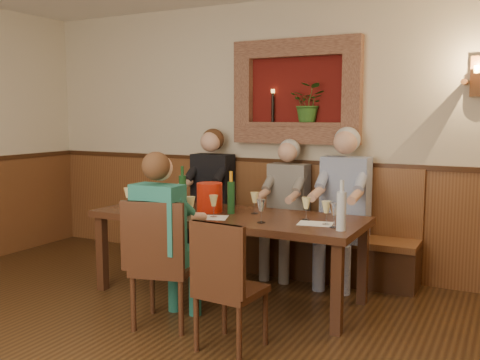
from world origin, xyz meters
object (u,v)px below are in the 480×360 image
object	(u,v)px
wine_bottle_green_b	(183,190)
water_bottle	(341,210)
bench	(271,239)
person_bench_left	(209,208)
chair_near_right	(230,312)
dining_table	(227,222)
wine_bottle_green_a	(231,196)
person_bench_right	(342,219)
person_bench_mid	(285,220)
chair_near_left	(165,289)
spittoon_bucket	(210,197)
person_chair_front	(165,254)

from	to	relation	value
wine_bottle_green_b	water_bottle	xyz separation A→B (m)	(1.66, -0.37, 0.00)
bench	wine_bottle_green_b	world-z (taller)	wine_bottle_green_b
bench	person_bench_left	world-z (taller)	person_bench_left
chair_near_right	person_bench_left	world-z (taller)	person_bench_left
wine_bottle_green_b	dining_table	bearing A→B (deg)	-15.76
chair_near_right	water_bottle	world-z (taller)	water_bottle
dining_table	wine_bottle_green_a	xyz separation A→B (m)	(0.02, 0.02, 0.23)
wine_bottle_green_a	person_bench_right	bearing A→B (deg)	46.56
person_bench_left	wine_bottle_green_a	size ratio (longest dim) A/B	3.91
person_bench_left	person_bench_right	distance (m)	1.48
chair_near_right	wine_bottle_green_a	world-z (taller)	wine_bottle_green_a
person_bench_mid	wine_bottle_green_b	bearing A→B (deg)	-139.02
chair_near_left	person_bench_left	bearing A→B (deg)	94.74
person_bench_right	spittoon_bucket	bearing A→B (deg)	-140.20
bench	person_bench_right	distance (m)	0.85
person_bench_mid	person_bench_right	xyz separation A→B (m)	(0.59, -0.00, 0.06)
chair_near_left	wine_bottle_green_b	size ratio (longest dim) A/B	2.59
person_chair_front	wine_bottle_green_a	bearing A→B (deg)	79.97
bench	spittoon_bucket	bearing A→B (deg)	-101.55
person_chair_front	water_bottle	xyz separation A→B (m)	(1.21, 0.57, 0.35)
dining_table	person_bench_right	world-z (taller)	person_bench_right
person_bench_mid	wine_bottle_green_b	distance (m)	1.09
person_bench_mid	water_bottle	world-z (taller)	person_bench_mid
bench	water_bottle	xyz separation A→B (m)	(1.09, -1.15, 0.58)
person_bench_left	person_bench_right	size ratio (longest dim) A/B	0.98
person_bench_right	wine_bottle_green_a	bearing A→B (deg)	-133.44
chair_near_left	chair_near_right	world-z (taller)	chair_near_left
person_bench_left	water_bottle	distance (m)	2.08
chair_near_left	person_bench_left	world-z (taller)	person_bench_left
dining_table	spittoon_bucket	bearing A→B (deg)	175.23
dining_table	wine_bottle_green_b	xyz separation A→B (m)	(-0.58, 0.16, 0.23)
bench	person_bench_mid	distance (m)	0.33
bench	wine_bottle_green_b	size ratio (longest dim) A/B	7.83
person_bench_mid	wine_bottle_green_b	xyz separation A→B (m)	(-0.78, -0.68, 0.34)
person_chair_front	person_bench_right	bearing A→B (deg)	60.58
chair_near_right	water_bottle	xyz separation A→B (m)	(0.55, 0.74, 0.64)
person_bench_right	spittoon_bucket	size ratio (longest dim) A/B	5.76
person_bench_right	wine_bottle_green_b	world-z (taller)	person_bench_right
bench	person_bench_left	size ratio (longest dim) A/B	2.04
chair_near_right	person_bench_mid	distance (m)	1.84
chair_near_right	person_bench_right	bearing A→B (deg)	86.57
chair_near_right	person_bench_right	size ratio (longest dim) A/B	0.61
person_bench_left	person_bench_mid	xyz separation A→B (m)	(0.89, 0.00, -0.04)
chair_near_right	person_bench_right	world-z (taller)	person_bench_right
wine_bottle_green_a	person_bench_left	bearing A→B (deg)	131.29
chair_near_right	spittoon_bucket	xyz separation A→B (m)	(-0.72, 0.96, 0.61)
spittoon_bucket	chair_near_left	bearing A→B (deg)	-84.59
person_bench_left	chair_near_left	bearing A→B (deg)	-70.62
wine_bottle_green_b	water_bottle	size ratio (longest dim) A/B	1.00
chair_near_left	person_bench_mid	distance (m)	1.70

